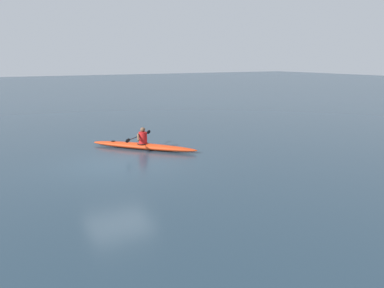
# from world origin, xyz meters

# --- Properties ---
(ground_plane) EXTENTS (160.00, 160.00, 0.00)m
(ground_plane) POSITION_xyz_m (0.00, 0.00, 0.00)
(ground_plane) COLOR #233847
(kayak) EXTENTS (3.76, 4.18, 0.27)m
(kayak) POSITION_xyz_m (-1.85, -1.90, 0.14)
(kayak) COLOR red
(kayak) RESTS_ON ground
(kayaker) EXTENTS (1.84, 1.62, 0.72)m
(kayaker) POSITION_xyz_m (-1.84, -1.92, 0.57)
(kayaker) COLOR red
(kayaker) RESTS_ON kayak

